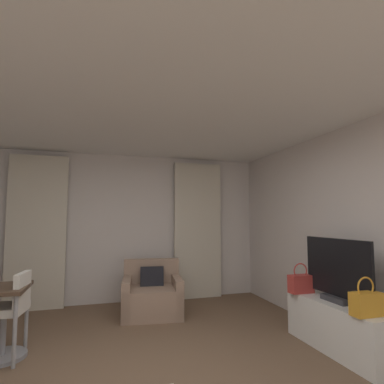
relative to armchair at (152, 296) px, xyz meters
name	(u,v)px	position (x,y,z in m)	size (l,w,h in m)	color
wall_window	(123,227)	(-0.40, 0.89, 1.02)	(5.12, 0.06, 2.60)	silver
wall_right	(379,233)	(2.13, -2.14, 1.02)	(0.06, 6.12, 2.60)	silver
ceiling	(149,87)	(-0.40, -2.14, 2.35)	(5.12, 6.12, 0.06)	white
curtain_left_panel	(37,231)	(-1.77, 0.76, 0.97)	(0.90, 0.06, 2.50)	beige
curtain_right_panel	(198,230)	(0.98, 0.76, 0.97)	(0.90, 0.06, 2.50)	beige
armchair	(152,296)	(0.00, 0.00, 0.00)	(0.97, 0.89, 0.80)	#997A66
desk_chair	(8,320)	(-1.70, -1.04, 0.12)	(0.48, 0.48, 0.88)	gray
tv_console	(341,327)	(1.79, -1.90, -0.01)	(0.46, 1.32, 0.53)	white
tv_flatscreen	(337,272)	(1.79, -1.88, 0.58)	(0.20, 0.98, 0.70)	#333338
handbag_primary	(301,283)	(1.65, -1.40, 0.37)	(0.30, 0.14, 0.37)	#B73833
handbag_secondary	(366,303)	(1.68, -2.37, 0.37)	(0.30, 0.14, 0.37)	orange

